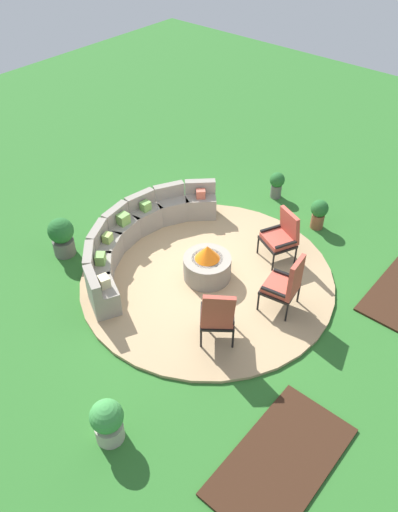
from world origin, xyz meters
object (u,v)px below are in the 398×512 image
object	(u,v)px
potted_plant_2	(319,212)
potted_plant_3	(62,236)
lounge_chair_back_left	(282,235)
potted_plant_0	(277,183)
curved_stone_bench	(137,235)
fire_pit	(207,265)
lounge_chair_front_right	(286,284)
potted_plant_1	(108,421)
lounge_chair_front_left	(217,315)

from	to	relation	value
potted_plant_2	potted_plant_3	bearing A→B (deg)	139.93
lounge_chair_back_left	potted_plant_0	distance (m)	2.23
lounge_chair_back_left	curved_stone_bench	bearing A→B (deg)	59.70
fire_pit	lounge_chair_front_right	xyz separation A→B (m)	(0.24, -1.53, 0.29)
lounge_chair_front_right	potted_plant_1	xyz separation A→B (m)	(-3.62, 0.48, -0.23)
lounge_chair_front_right	lounge_chair_back_left	xyz separation A→B (m)	(1.12, 0.80, -0.02)
potted_plant_0	potted_plant_3	size ratio (longest dim) A/B	0.76
potted_plant_0	potted_plant_3	xyz separation A→B (m)	(-4.42, 2.07, 0.08)
lounge_chair_front_left	potted_plant_3	size ratio (longest dim) A/B	1.41
lounge_chair_front_right	lounge_chair_back_left	size ratio (longest dim) A/B	1.09
lounge_chair_back_left	potted_plant_1	bearing A→B (deg)	118.79
curved_stone_bench	lounge_chair_front_right	bearing A→B (deg)	-80.96
lounge_chair_back_left	potted_plant_3	xyz separation A→B (m)	(-2.62, 3.36, -0.17)
lounge_chair_front_left	lounge_chair_front_right	xyz separation A→B (m)	(1.32, -0.42, -0.01)
lounge_chair_front_right	potted_plant_1	bearing A→B (deg)	162.44
fire_pit	lounge_chair_front_left	bearing A→B (deg)	-134.39
potted_plant_0	potted_plant_1	world-z (taller)	potted_plant_1
fire_pit	lounge_chair_front_left	world-z (taller)	lounge_chair_front_left
lounge_chair_front_left	potted_plant_2	xyz separation A→B (m)	(3.84, 0.36, -0.26)
fire_pit	potted_plant_3	size ratio (longest dim) A/B	1.08
potted_plant_0	potted_plant_2	distance (m)	1.38
lounge_chair_front_right	curved_stone_bench	bearing A→B (deg)	88.99
lounge_chair_back_left	potted_plant_0	bearing A→B (deg)	-29.43
curved_stone_bench	potted_plant_0	xyz separation A→B (m)	(3.41, -1.02, -0.02)
fire_pit	potted_plant_1	xyz separation A→B (m)	(-3.38, -1.05, 0.05)
curved_stone_bench	lounge_chair_front_right	distance (m)	3.17
curved_stone_bench	lounge_chair_front_left	size ratio (longest dim) A/B	3.39
fire_pit	lounge_chair_back_left	world-z (taller)	lounge_chair_back_left
lounge_chair_back_left	potted_plant_3	world-z (taller)	lounge_chair_back_left
potted_plant_1	lounge_chair_front_left	bearing A→B (deg)	-1.34
potted_plant_0	potted_plant_3	world-z (taller)	potted_plant_3
fire_pit	lounge_chair_front_left	distance (m)	1.57
curved_stone_bench	potted_plant_0	size ratio (longest dim) A/B	6.30
lounge_chair_front_left	potted_plant_0	world-z (taller)	lounge_chair_front_left
potted_plant_0	potted_plant_3	distance (m)	4.88
lounge_chair_back_left	lounge_chair_front_left	bearing A→B (deg)	123.72
potted_plant_2	potted_plant_3	xyz separation A→B (m)	(-4.02, 3.38, 0.06)
potted_plant_1	potted_plant_3	world-z (taller)	potted_plant_3
lounge_chair_front_right	potted_plant_3	bearing A→B (deg)	99.82
potted_plant_0	potted_plant_1	size ratio (longest dim) A/B	0.83
fire_pit	potted_plant_1	bearing A→B (deg)	-162.73
lounge_chair_front_right	potted_plant_0	xyz separation A→B (m)	(2.92, 2.10, -0.27)
potted_plant_3	potted_plant_1	bearing A→B (deg)	-119.83
fire_pit	lounge_chair_front_right	bearing A→B (deg)	-81.04
lounge_chair_front_left	potted_plant_1	size ratio (longest dim) A/B	1.54
lounge_chair_front_left	potted_plant_3	distance (m)	3.75
fire_pit	potted_plant_3	xyz separation A→B (m)	(-1.27, 2.64, 0.10)
potted_plant_0	potted_plant_2	world-z (taller)	potted_plant_2
lounge_chair_front_left	potted_plant_1	bearing A→B (deg)	-130.37
lounge_chair_back_left	potted_plant_3	distance (m)	4.27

